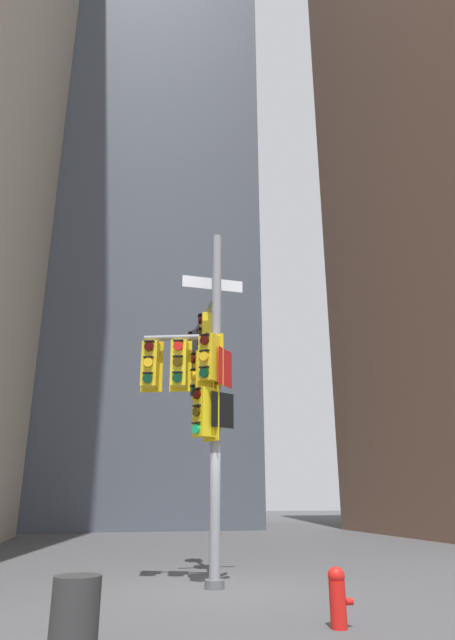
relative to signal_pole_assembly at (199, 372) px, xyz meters
name	(u,v)px	position (x,y,z in m)	size (l,w,h in m)	color
ground	(214,589)	(0.30, -0.40, -4.27)	(120.00, 120.00, 0.00)	#474749
building_mid_block	(151,167)	(-0.07, 24.39, 21.85)	(13.46, 13.46, 52.25)	#4C5460
signal_pole_assembly	(199,372)	(0.00, 0.00, 0.00)	(2.29, 3.16, 7.44)	gray
fire_hydrant	(338,596)	(1.28, -3.92, -3.87)	(0.33, 0.23, 0.75)	red
trash_bin	(75,615)	(-2.09, -4.49, -3.87)	(0.54, 0.54, 0.80)	#2D2D2D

